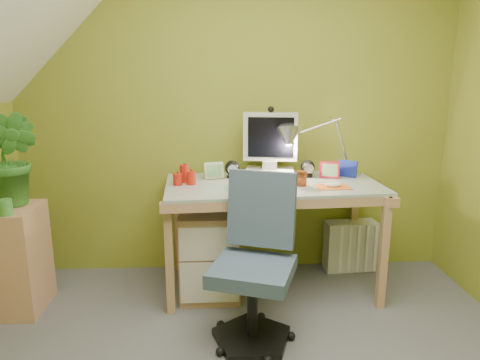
{
  "coord_description": "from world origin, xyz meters",
  "views": [
    {
      "loc": [
        -0.14,
        -1.67,
        1.5
      ],
      "look_at": [
        0.0,
        1.0,
        0.85
      ],
      "focal_mm": 33.0,
      "sensor_mm": 36.0,
      "label": 1
    }
  ],
  "objects_px": {
    "desk": "(272,236)",
    "task_chair": "(253,270)",
    "desk_lamp": "(333,134)",
    "potted_plant": "(12,159)",
    "radiator": "(350,245)",
    "side_ledge": "(21,259)",
    "monitor": "(270,137)"
  },
  "relations": [
    {
      "from": "monitor",
      "to": "desk_lamp",
      "type": "distance_m",
      "value": 0.45
    },
    {
      "from": "desk",
      "to": "radiator",
      "type": "height_order",
      "value": "desk"
    },
    {
      "from": "monitor",
      "to": "desk_lamp",
      "type": "relative_size",
      "value": 0.94
    },
    {
      "from": "task_chair",
      "to": "radiator",
      "type": "height_order",
      "value": "task_chair"
    },
    {
      "from": "desk",
      "to": "potted_plant",
      "type": "bearing_deg",
      "value": -178.01
    },
    {
      "from": "monitor",
      "to": "potted_plant",
      "type": "bearing_deg",
      "value": -159.98
    },
    {
      "from": "desk",
      "to": "radiator",
      "type": "relative_size",
      "value": 3.7
    },
    {
      "from": "side_ledge",
      "to": "radiator",
      "type": "relative_size",
      "value": 1.76
    },
    {
      "from": "potted_plant",
      "to": "radiator",
      "type": "distance_m",
      "value": 2.45
    },
    {
      "from": "desk",
      "to": "desk_lamp",
      "type": "height_order",
      "value": "desk_lamp"
    },
    {
      "from": "desk",
      "to": "desk_lamp",
      "type": "distance_m",
      "value": 0.84
    },
    {
      "from": "desk",
      "to": "desk_lamp",
      "type": "bearing_deg",
      "value": 18.1
    },
    {
      "from": "desk",
      "to": "task_chair",
      "type": "distance_m",
      "value": 0.68
    },
    {
      "from": "desk",
      "to": "task_chair",
      "type": "bearing_deg",
      "value": -109.6
    },
    {
      "from": "desk",
      "to": "radiator",
      "type": "xyz_separation_m",
      "value": [
        0.65,
        0.27,
        -0.19
      ]
    },
    {
      "from": "side_ledge",
      "to": "potted_plant",
      "type": "relative_size",
      "value": 1.16
    },
    {
      "from": "desk_lamp",
      "to": "side_ledge",
      "type": "xyz_separation_m",
      "value": [
        -2.08,
        -0.39,
        -0.73
      ]
    },
    {
      "from": "side_ledge",
      "to": "desk_lamp",
      "type": "bearing_deg",
      "value": 10.67
    },
    {
      "from": "desk_lamp",
      "to": "task_chair",
      "type": "distance_m",
      "value": 1.23
    },
    {
      "from": "potted_plant",
      "to": "desk_lamp",
      "type": "bearing_deg",
      "value": 9.34
    },
    {
      "from": "desk_lamp",
      "to": "radiator",
      "type": "xyz_separation_m",
      "value": [
        0.2,
        0.09,
        -0.88
      ]
    },
    {
      "from": "task_chair",
      "to": "radiator",
      "type": "distance_m",
      "value": 1.27
    },
    {
      "from": "radiator",
      "to": "potted_plant",
      "type": "bearing_deg",
      "value": -173.59
    },
    {
      "from": "task_chair",
      "to": "radiator",
      "type": "xyz_separation_m",
      "value": [
        0.83,
        0.92,
        -0.25
      ]
    },
    {
      "from": "desk",
      "to": "desk_lamp",
      "type": "xyz_separation_m",
      "value": [
        0.45,
        0.18,
        0.69
      ]
    },
    {
      "from": "desk_lamp",
      "to": "side_ledge",
      "type": "height_order",
      "value": "desk_lamp"
    },
    {
      "from": "desk_lamp",
      "to": "radiator",
      "type": "bearing_deg",
      "value": 37.68
    },
    {
      "from": "potted_plant",
      "to": "task_chair",
      "type": "relative_size",
      "value": 0.67
    },
    {
      "from": "side_ledge",
      "to": "potted_plant",
      "type": "height_order",
      "value": "potted_plant"
    },
    {
      "from": "desk_lamp",
      "to": "side_ledge",
      "type": "distance_m",
      "value": 2.24
    },
    {
      "from": "radiator",
      "to": "side_ledge",
      "type": "bearing_deg",
      "value": -172.38
    },
    {
      "from": "potted_plant",
      "to": "task_chair",
      "type": "xyz_separation_m",
      "value": [
        1.45,
        -0.49,
        -0.54
      ]
    }
  ]
}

